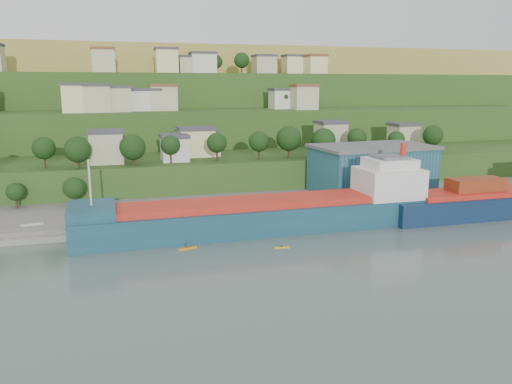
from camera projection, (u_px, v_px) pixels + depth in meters
name	position (u px, v px, depth m)	size (l,w,h in m)	color
ground	(254.00, 247.00, 95.82)	(500.00, 500.00, 0.00)	#47564F
quay	(300.00, 207.00, 127.48)	(220.00, 26.00, 4.00)	slate
hillside	(166.00, 146.00, 254.63)	(360.00, 210.94, 96.00)	#284719
cargo_ship_near	(273.00, 215.00, 106.77)	(77.57, 13.05, 19.91)	#133549
warehouse	(372.00, 169.00, 134.23)	(32.33, 21.25, 12.80)	navy
dinghy	(32.00, 226.00, 103.71)	(4.35, 1.63, 0.87)	silver
kayak_orange	(187.00, 248.00, 94.44)	(3.69, 1.41, 0.91)	orange
kayak_yellow	(282.00, 247.00, 95.05)	(2.96, 0.88, 0.73)	gold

